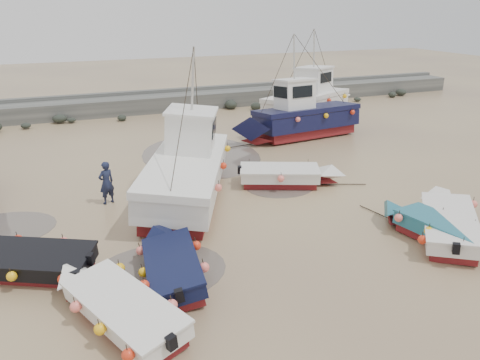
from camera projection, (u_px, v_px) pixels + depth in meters
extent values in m
plane|color=tan|center=(232.00, 237.00, 16.81)|extent=(120.00, 120.00, 0.00)
cube|color=slate|center=(129.00, 105.00, 35.70)|extent=(60.00, 2.20, 1.20)
cube|color=slate|center=(126.00, 93.00, 36.49)|extent=(60.00, 0.60, 0.25)
ellipsoid|color=black|center=(205.00, 112.00, 35.00)|extent=(0.84, 0.86, 0.51)
ellipsoid|color=black|center=(231.00, 105.00, 37.26)|extent=(0.98, 1.07, 0.72)
ellipsoid|color=black|center=(307.00, 102.00, 38.62)|extent=(0.78, 0.90, 0.59)
ellipsoid|color=black|center=(392.00, 95.00, 41.96)|extent=(0.68, 0.72, 0.52)
ellipsoid|color=black|center=(357.00, 99.00, 40.08)|extent=(0.60, 0.70, 0.31)
ellipsoid|color=black|center=(60.00, 119.00, 32.68)|extent=(0.99, 0.80, 0.58)
ellipsoid|color=black|center=(285.00, 104.00, 38.16)|extent=(0.54, 0.46, 0.30)
ellipsoid|color=black|center=(255.00, 106.00, 37.46)|extent=(0.61, 0.47, 0.46)
ellipsoid|color=black|center=(401.00, 92.00, 42.67)|extent=(0.92, 0.97, 0.58)
ellipsoid|color=black|center=(72.00, 120.00, 32.82)|extent=(0.61, 0.53, 0.32)
ellipsoid|color=black|center=(267.00, 103.00, 38.45)|extent=(0.67, 0.55, 0.43)
ellipsoid|color=black|center=(26.00, 126.00, 31.25)|extent=(0.65, 0.60, 0.37)
ellipsoid|color=black|center=(256.00, 106.00, 36.84)|extent=(0.88, 0.64, 0.62)
ellipsoid|color=black|center=(122.00, 118.00, 33.42)|extent=(0.64, 0.62, 0.48)
ellipsoid|color=black|center=(232.00, 107.00, 37.21)|extent=(0.55, 0.45, 0.29)
cylinder|color=#5B5249|center=(158.00, 272.00, 14.59)|extent=(4.29, 4.29, 0.01)
cylinder|color=#5B5249|center=(280.00, 186.00, 21.45)|extent=(3.24, 3.24, 0.01)
cylinder|color=#5B5249|center=(201.00, 155.00, 25.88)|extent=(6.35, 6.35, 0.01)
cube|color=maroon|center=(127.00, 321.00, 12.08)|extent=(2.53, 3.82, 0.30)
cube|color=white|center=(126.00, 309.00, 11.95)|extent=(2.83, 4.14, 0.45)
pyramid|color=white|center=(81.00, 261.00, 13.32)|extent=(1.60, 1.21, 0.90)
cube|color=brown|center=(125.00, 303.00, 11.89)|extent=(2.32, 3.46, 0.10)
cube|color=white|center=(125.00, 300.00, 11.86)|extent=(2.91, 4.25, 0.07)
cube|color=black|center=(174.00, 342.00, 10.54)|extent=(0.27, 0.25, 0.35)
cylinder|color=black|center=(70.00, 277.00, 14.28)|extent=(0.81, 1.86, 0.04)
sphere|color=red|center=(130.00, 352.00, 10.33)|extent=(0.30, 0.30, 0.30)
sphere|color=red|center=(174.00, 307.00, 11.85)|extent=(0.30, 0.30, 0.30)
sphere|color=red|center=(102.00, 326.00, 11.16)|extent=(0.30, 0.30, 0.30)
sphere|color=red|center=(146.00, 287.00, 12.67)|extent=(0.30, 0.30, 0.30)
sphere|color=red|center=(77.00, 304.00, 11.98)|extent=(0.30, 0.30, 0.30)
sphere|color=red|center=(122.00, 270.00, 13.50)|extent=(0.30, 0.30, 0.30)
cube|color=maroon|center=(177.00, 278.00, 13.99)|extent=(1.64, 3.25, 0.30)
cube|color=black|center=(176.00, 267.00, 13.86)|extent=(1.89, 3.50, 0.45)
pyramid|color=black|center=(168.00, 224.00, 15.53)|extent=(1.55, 0.89, 0.90)
cube|color=brown|center=(176.00, 262.00, 13.80)|extent=(1.53, 2.94, 0.10)
cube|color=black|center=(176.00, 259.00, 13.77)|extent=(1.96, 3.58, 0.07)
cube|color=black|center=(184.00, 295.00, 12.22)|extent=(0.24, 0.21, 0.35)
cylinder|color=black|center=(166.00, 238.00, 16.65)|extent=(0.29, 1.99, 0.04)
sphere|color=red|center=(150.00, 293.00, 12.42)|extent=(0.30, 0.30, 0.30)
sphere|color=red|center=(209.00, 272.00, 13.42)|extent=(0.30, 0.30, 0.30)
sphere|color=red|center=(146.00, 268.00, 13.62)|extent=(0.30, 0.30, 0.30)
sphere|color=red|center=(200.00, 250.00, 14.63)|extent=(0.30, 0.30, 0.30)
sphere|color=red|center=(143.00, 246.00, 14.82)|extent=(0.30, 0.30, 0.30)
cube|color=maroon|center=(441.00, 239.00, 16.32)|extent=(1.76, 3.08, 0.30)
cube|color=#1F6174|center=(442.00, 229.00, 16.18)|extent=(2.02, 3.33, 0.45)
pyramid|color=#1F6174|center=(399.00, 199.00, 17.51)|extent=(1.54, 0.98, 0.90)
cube|color=brown|center=(443.00, 225.00, 16.13)|extent=(1.64, 2.79, 0.10)
cube|color=#1F6174|center=(444.00, 223.00, 16.09)|extent=(2.09, 3.41, 0.07)
cylinder|color=black|center=(379.00, 214.00, 18.50)|extent=(0.44, 1.97, 0.04)
sphere|color=red|center=(462.00, 248.00, 14.75)|extent=(0.30, 0.30, 0.30)
sphere|color=red|center=(474.00, 227.00, 16.09)|extent=(0.30, 0.30, 0.30)
sphere|color=red|center=(428.00, 233.00, 15.72)|extent=(0.30, 0.30, 0.30)
sphere|color=red|center=(442.00, 215.00, 17.06)|extent=(0.30, 0.30, 0.30)
sphere|color=red|center=(398.00, 219.00, 16.68)|extent=(0.30, 0.30, 0.30)
cube|color=maroon|center=(449.00, 233.00, 16.71)|extent=(3.69, 4.00, 0.30)
cube|color=silver|center=(450.00, 224.00, 16.58)|extent=(4.07, 4.39, 0.45)
pyramid|color=silver|center=(447.00, 187.00, 18.65)|extent=(1.75, 1.63, 0.90)
cube|color=brown|center=(451.00, 220.00, 16.52)|extent=(3.37, 3.64, 0.10)
cube|color=silver|center=(451.00, 217.00, 16.49)|extent=(4.19, 4.51, 0.07)
cube|color=black|center=(458.00, 249.00, 14.51)|extent=(0.28, 0.28, 0.35)
cylinder|color=black|center=(441.00, 200.00, 19.86)|extent=(1.32, 1.55, 0.04)
sphere|color=red|center=(424.00, 239.00, 15.30)|extent=(0.30, 0.30, 0.30)
sphere|color=red|center=(474.00, 206.00, 17.79)|extent=(0.30, 0.30, 0.30)
cube|color=maroon|center=(31.00, 270.00, 14.41)|extent=(3.77, 2.81, 0.30)
cube|color=black|center=(29.00, 259.00, 14.27)|extent=(4.11, 3.13, 0.45)
cube|color=brown|center=(28.00, 255.00, 14.22)|extent=(3.42, 2.58, 0.10)
cube|color=black|center=(28.00, 252.00, 14.18)|extent=(4.21, 3.22, 0.07)
cube|color=black|center=(92.00, 258.00, 14.02)|extent=(0.26, 0.28, 0.35)
sphere|color=red|center=(64.00, 275.00, 13.28)|extent=(0.30, 0.30, 0.30)
sphere|color=red|center=(65.00, 244.00, 14.98)|extent=(0.30, 0.30, 0.30)
sphere|color=red|center=(13.00, 272.00, 13.42)|extent=(0.30, 0.30, 0.30)
sphere|color=red|center=(20.00, 242.00, 15.13)|extent=(0.30, 0.30, 0.30)
cube|color=maroon|center=(279.00, 182.00, 21.58)|extent=(3.55, 2.54, 0.30)
cube|color=silver|center=(280.00, 174.00, 21.45)|extent=(3.87, 2.86, 0.45)
pyramid|color=silver|center=(326.00, 165.00, 21.25)|extent=(1.29, 1.77, 0.90)
cube|color=brown|center=(280.00, 171.00, 21.39)|extent=(3.23, 2.35, 0.10)
cube|color=silver|center=(280.00, 169.00, 21.36)|extent=(3.97, 2.95, 0.07)
cube|color=black|center=(240.00, 170.00, 21.42)|extent=(0.25, 0.27, 0.35)
cylinder|color=black|center=(344.00, 185.00, 21.57)|extent=(1.86, 0.82, 0.04)
sphere|color=red|center=(249.00, 165.00, 22.30)|extent=(0.30, 0.30, 0.30)
sphere|color=red|center=(281.00, 179.00, 20.54)|extent=(0.30, 0.30, 0.30)
sphere|color=red|center=(308.00, 166.00, 22.26)|extent=(0.30, 0.30, 0.30)
cube|color=maroon|center=(185.00, 193.00, 19.97)|extent=(5.24, 7.81, 0.55)
cube|color=white|center=(185.00, 176.00, 19.71)|extent=(5.84, 8.48, 0.95)
pyramid|color=white|center=(198.00, 132.00, 23.74)|extent=(3.10, 2.44, 1.40)
cube|color=brown|center=(184.00, 165.00, 19.52)|extent=(5.67, 8.27, 0.08)
cube|color=white|center=(184.00, 162.00, 19.48)|extent=(5.97, 8.67, 0.30)
cube|color=white|center=(187.00, 132.00, 20.16)|extent=(2.58, 2.62, 1.70)
cube|color=white|center=(186.00, 112.00, 19.84)|extent=(2.79, 2.83, 0.12)
cube|color=black|center=(190.00, 121.00, 21.03)|extent=(1.52, 0.72, 0.68)
cylinder|color=#B7B7B2|center=(185.00, 79.00, 19.36)|extent=(0.10, 0.10, 2.60)
cylinder|color=black|center=(202.00, 157.00, 25.46)|extent=(1.28, 2.75, 0.05)
sphere|color=#FF7366|center=(129.00, 197.00, 16.64)|extent=(0.30, 0.30, 0.30)
sphere|color=#FF7366|center=(216.00, 186.00, 17.72)|extent=(0.30, 0.30, 0.30)
sphere|color=#FF7366|center=(145.00, 173.00, 19.04)|extent=(0.30, 0.30, 0.30)
sphere|color=#FF7366|center=(221.00, 164.00, 20.12)|extent=(0.30, 0.30, 0.30)
sphere|color=#FF7366|center=(158.00, 154.00, 21.44)|extent=(0.30, 0.30, 0.30)
sphere|color=#FF7366|center=(225.00, 147.00, 22.52)|extent=(0.30, 0.30, 0.30)
cube|color=maroon|center=(307.00, 132.00, 29.43)|extent=(6.25, 2.67, 0.55)
cube|color=black|center=(307.00, 121.00, 29.16)|extent=(6.73, 3.07, 0.95)
pyramid|color=black|center=(255.00, 116.00, 27.23)|extent=(1.68, 2.50, 1.40)
cube|color=brown|center=(308.00, 113.00, 28.98)|extent=(6.57, 2.96, 0.08)
cube|color=black|center=(308.00, 110.00, 28.93)|extent=(6.88, 3.14, 0.30)
cube|color=white|center=(297.00, 96.00, 28.20)|extent=(2.17, 1.86, 1.70)
cube|color=white|center=(297.00, 81.00, 27.88)|extent=(2.35, 2.01, 0.12)
cube|color=black|center=(283.00, 93.00, 27.65)|extent=(0.21, 1.40, 0.68)
cylinder|color=#B7B7B2|center=(298.00, 57.00, 27.40)|extent=(0.10, 0.10, 2.60)
cylinder|color=black|center=(238.00, 147.00, 27.34)|extent=(2.99, 0.39, 0.05)
sphere|color=#FF7366|center=(354.00, 115.00, 29.12)|extent=(0.30, 0.30, 0.30)
sphere|color=#FF7366|center=(315.00, 109.00, 30.80)|extent=(0.30, 0.30, 0.30)
sphere|color=#FF7366|center=(327.00, 118.00, 28.20)|extent=(0.30, 0.30, 0.30)
sphere|color=#FF7366|center=(289.00, 112.00, 29.88)|extent=(0.30, 0.30, 0.30)
sphere|color=#FF7366|center=(299.00, 122.00, 27.28)|extent=(0.30, 0.30, 0.30)
sphere|color=#FF7366|center=(261.00, 115.00, 28.96)|extent=(0.30, 0.30, 0.30)
cube|color=maroon|center=(306.00, 115.00, 33.89)|extent=(6.83, 5.06, 0.55)
cube|color=silver|center=(307.00, 105.00, 33.62)|extent=(7.44, 5.65, 0.95)
pyramid|color=silver|center=(336.00, 88.00, 36.17)|extent=(2.56, 3.22, 1.40)
cube|color=brown|center=(307.00, 98.00, 33.44)|extent=(7.25, 5.48, 0.08)
cube|color=silver|center=(307.00, 96.00, 33.39)|extent=(7.60, 5.77, 0.30)
cube|color=white|center=(315.00, 81.00, 33.71)|extent=(2.69, 2.70, 1.70)
cube|color=white|center=(316.00, 68.00, 33.39)|extent=(2.91, 2.92, 0.12)
cube|color=black|center=(323.00, 76.00, 34.33)|extent=(0.81, 1.56, 0.68)
cylinder|color=#B7B7B2|center=(317.00, 48.00, 32.91)|extent=(0.10, 0.10, 2.60)
cylinder|color=black|center=(342.00, 108.00, 37.55)|extent=(2.71, 1.38, 0.05)
sphere|color=#FF7366|center=(266.00, 103.00, 32.55)|extent=(0.30, 0.30, 0.30)
sphere|color=#FF7366|center=(313.00, 107.00, 31.38)|extent=(0.30, 0.30, 0.30)
sphere|color=#FF7366|center=(285.00, 99.00, 34.08)|extent=(0.30, 0.30, 0.30)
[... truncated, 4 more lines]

